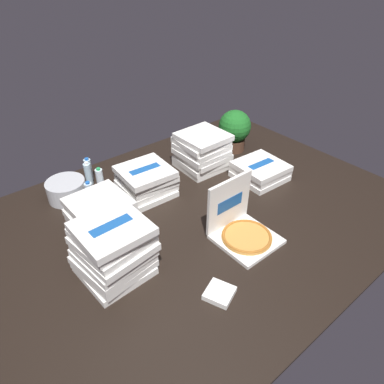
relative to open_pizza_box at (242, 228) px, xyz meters
name	(u,v)px	position (x,y,z in m)	size (l,w,h in m)	color
ground_plane	(198,214)	(-0.06, 0.39, -0.09)	(3.20, 2.40, 0.02)	black
open_pizza_box	(242,228)	(0.00, 0.00, 0.00)	(0.39, 0.40, 0.42)	white
pizza_stack_left_near	(260,171)	(0.69, 0.43, -0.01)	(0.42, 0.42, 0.15)	white
pizza_stack_center_far	(146,181)	(-0.21, 0.88, 0.04)	(0.45, 0.44, 0.24)	white
pizza_stack_right_mid	(101,214)	(-0.70, 0.72, 0.04)	(0.42, 0.42, 0.24)	white
pizza_stack_right_near	(113,249)	(-0.84, 0.27, 0.11)	(0.46, 0.46, 0.39)	white
pizza_stack_right_far	(202,151)	(0.41, 0.90, 0.09)	(0.42, 0.42, 0.34)	white
ice_bucket	(67,190)	(-0.75, 1.23, 0.00)	(0.31, 0.31, 0.16)	#B7BABF
water_bottle_0	(88,174)	(-0.51, 1.31, 0.02)	(0.06, 0.06, 0.21)	silver
water_bottle_1	(89,169)	(-0.48, 1.38, 0.02)	(0.06, 0.06, 0.21)	silver
water_bottle_2	(100,180)	(-0.48, 1.16, 0.02)	(0.06, 0.06, 0.21)	white
water_bottle_3	(90,194)	(-0.64, 1.03, 0.02)	(0.06, 0.06, 0.21)	silver
potted_plant	(235,129)	(0.89, 0.96, 0.14)	(0.31, 0.31, 0.41)	#513323
napkin_pile	(219,293)	(-0.47, -0.28, -0.06)	(0.16, 0.16, 0.04)	white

